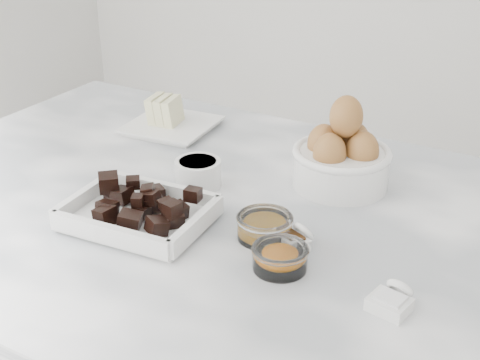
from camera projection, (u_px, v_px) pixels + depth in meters
name	position (u px, v px, depth m)	size (l,w,h in m)	color
marble_slab	(220.00, 218.00, 1.06)	(1.20, 0.80, 0.04)	white
chocolate_dish	(138.00, 210.00, 0.99)	(0.22, 0.18, 0.06)	white
butter_plate	(170.00, 119.00, 1.33)	(0.18, 0.18, 0.07)	white
sugar_ramekin	(198.00, 172.00, 1.10)	(0.08, 0.08, 0.05)	white
egg_bowl	(342.00, 157.00, 1.10)	(0.16, 0.16, 0.16)	white
honey_bowl	(265.00, 226.00, 0.96)	(0.08, 0.08, 0.04)	white
zest_bowl	(280.00, 257.00, 0.89)	(0.08, 0.08, 0.03)	white
vanilla_spoon	(294.00, 239.00, 0.94)	(0.06, 0.07, 0.04)	white
salt_spoon	(392.00, 300.00, 0.81)	(0.05, 0.06, 0.04)	white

